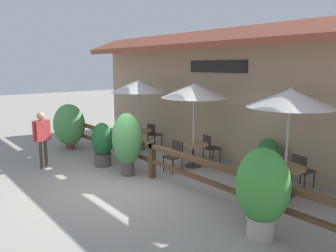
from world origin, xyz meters
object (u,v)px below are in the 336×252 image
dining_table_middle (193,148)px  potted_plant_corner_fern (268,156)px  chair_middle_streetside (174,155)px  pedestrian (42,133)px  chair_far_wallside (302,169)px  chair_middle_wallside (210,147)px  chair_far_streetside (271,183)px  potted_plant_small_flowering (262,189)px  patio_umbrella_near (138,86)px  dining_table_near (139,134)px  chair_near_streetside (125,139)px  potted_plant_tall_tropical (102,143)px  patio_umbrella_middle (194,91)px  potted_plant_broad_leaf (69,125)px  dining_table_far (285,172)px  chair_near_wallside (153,133)px  potted_plant_entrance_palm (127,141)px  patio_umbrella_far (290,98)px

dining_table_middle → potted_plant_corner_fern: (2.00, 0.90, 0.02)m
chair_middle_streetside → pedestrian: bearing=-136.8°
chair_far_wallside → dining_table_middle: bearing=21.3°
chair_middle_wallside → chair_far_streetside: size_ratio=1.00×
potted_plant_small_flowering → patio_umbrella_near: bearing=163.5°
patio_umbrella_near → chair_far_wallside: size_ratio=2.93×
dining_table_near → chair_far_streetside: bearing=-5.5°
chair_near_streetside → potted_plant_small_flowering: bearing=0.2°
potted_plant_corner_fern → chair_middle_streetside: bearing=-140.7°
potted_plant_small_flowering → potted_plant_tall_tropical: (-5.61, -0.08, -0.21)m
patio_umbrella_middle → pedestrian: size_ratio=1.51×
patio_umbrella_middle → dining_table_middle: bearing=0.0°
dining_table_middle → potted_plant_broad_leaf: bearing=-155.7°
chair_far_streetside → potted_plant_corner_fern: size_ratio=0.80×
dining_table_far → potted_plant_broad_leaf: (-7.45, -2.09, 0.33)m
patio_umbrella_middle → potted_plant_tall_tropical: 3.19m
chair_near_wallside → dining_table_far: (5.81, -0.52, 0.07)m
potted_plant_entrance_palm → potted_plant_corner_fern: size_ratio=1.62×
potted_plant_tall_tropical → dining_table_middle: bearing=49.0°
patio_umbrella_middle → chair_near_streetside: bearing=-165.2°
dining_table_near → potted_plant_corner_fern: potted_plant_corner_fern is taller
patio_umbrella_far → potted_plant_small_flowering: bearing=-69.3°
potted_plant_tall_tropical → potted_plant_broad_leaf: bearing=178.2°
patio_umbrella_middle → dining_table_middle: size_ratio=2.80×
potted_plant_broad_leaf → chair_near_wallside: bearing=57.9°
patio_umbrella_middle → potted_plant_small_flowering: 4.52m
dining_table_far → patio_umbrella_far: bearing=90.0°
potted_plant_small_flowering → pedestrian: 6.72m
dining_table_middle → potted_plant_small_flowering: size_ratio=0.55×
dining_table_middle → chair_middle_streetside: bearing=-90.9°
chair_near_streetside → chair_middle_wallside: (2.72, 1.47, 0.00)m
chair_far_wallside → patio_umbrella_far: bearing=94.1°
dining_table_near → pedestrian: bearing=-89.0°
chair_middle_streetside → potted_plant_entrance_palm: 1.45m
patio_umbrella_far → potted_plant_corner_fern: bearing=141.0°
patio_umbrella_near → patio_umbrella_far: bearing=1.4°
patio_umbrella_near → dining_table_near: 1.74m
patio_umbrella_near → potted_plant_broad_leaf: 2.92m
patio_umbrella_near → chair_middle_streetside: bearing=-13.9°
patio_umbrella_near → dining_table_far: (5.80, 0.14, -1.74)m
chair_near_wallside → dining_table_far: chair_near_wallside is taller
potted_plant_corner_fern → dining_table_near: bearing=-168.7°
potted_plant_broad_leaf → potted_plant_small_flowering: bearing=0.0°
chair_far_streetside → chair_near_wallside: bearing=172.9°
patio_umbrella_far → patio_umbrella_near: bearing=-178.6°
potted_plant_tall_tropical → chair_near_wallside: bearing=110.1°
potted_plant_tall_tropical → potted_plant_corner_fern: (3.81, 2.99, -0.12)m
dining_table_middle → potted_plant_tall_tropical: potted_plant_tall_tropical is taller
patio_umbrella_near → potted_plant_broad_leaf: (-1.65, -1.95, -1.41)m
chair_near_streetside → potted_plant_broad_leaf: size_ratio=0.52×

